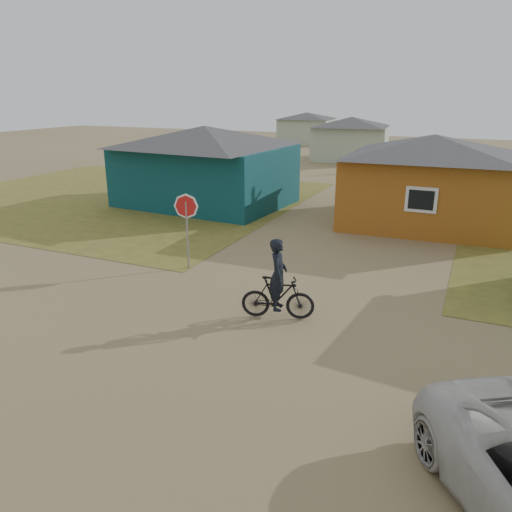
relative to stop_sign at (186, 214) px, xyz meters
The scene contains 8 objects.
ground 6.35m from the stop_sign, 47.78° to the right, with size 120.00×120.00×0.00m, color #8B7750.
grass_nw 13.20m from the stop_sign, 139.40° to the left, with size 20.00×18.00×0.00m, color olive.
house_teal 10.03m from the stop_sign, 116.15° to the left, with size 8.93×7.08×4.00m.
house_yellow 11.56m from the stop_sign, 55.30° to the left, with size 7.72×6.76×3.90m.
house_pale_west 29.57m from the stop_sign, 93.72° to the left, with size 7.04×6.15×3.60m.
house_pale_north 42.67m from the stop_sign, 103.44° to the left, with size 6.28×5.81×3.40m.
stop_sign is the anchor object (origin of this frame).
cyclist 4.91m from the stop_sign, 29.71° to the right, with size 1.98×1.06×2.15m.
Camera 1 is at (4.44, -8.96, 5.64)m, focal length 35.00 mm.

